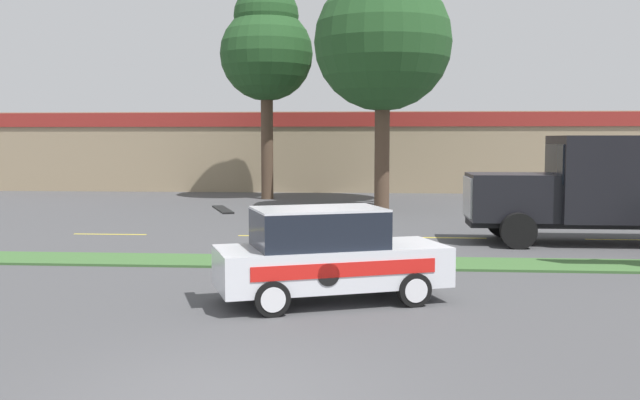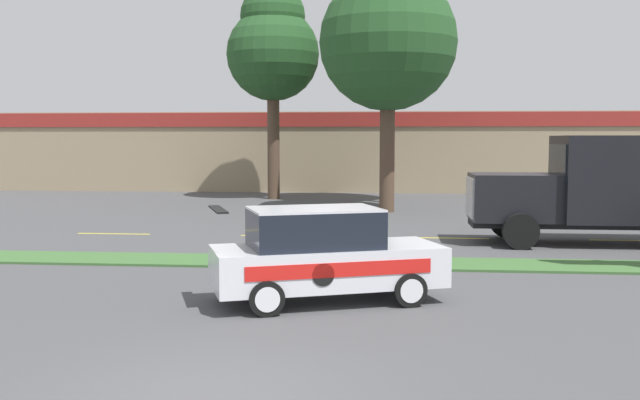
# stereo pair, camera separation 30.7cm
# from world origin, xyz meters

# --- Properties ---
(ground_plane) EXTENTS (600.00, 600.00, 0.00)m
(ground_plane) POSITION_xyz_m (0.00, 0.00, 0.00)
(ground_plane) COLOR #474749
(grass_verge) EXTENTS (120.00, 1.71, 0.06)m
(grass_verge) POSITION_xyz_m (0.00, 9.29, 0.03)
(grass_verge) COLOR #3D6633
(grass_verge) RESTS_ON ground_plane
(centre_line_3) EXTENTS (2.40, 0.14, 0.01)m
(centre_line_3) POSITION_xyz_m (-6.68, 14.15, 0.00)
(centre_line_3) COLOR yellow
(centre_line_3) RESTS_ON ground_plane
(centre_line_4) EXTENTS (2.40, 0.14, 0.01)m
(centre_line_4) POSITION_xyz_m (-1.28, 14.15, 0.00)
(centre_line_4) COLOR yellow
(centre_line_4) RESTS_ON ground_plane
(centre_line_5) EXTENTS (2.40, 0.14, 0.01)m
(centre_line_5) POSITION_xyz_m (4.12, 14.15, 0.00)
(centre_line_5) COLOR yellow
(centre_line_5) RESTS_ON ground_plane
(centre_line_6) EXTENTS (2.40, 0.14, 0.01)m
(centre_line_6) POSITION_xyz_m (9.52, 14.15, 0.00)
(centre_line_6) COLOR yellow
(centre_line_6) RESTS_ON ground_plane
(rally_car) EXTENTS (4.62, 3.11, 1.82)m
(rally_car) POSITION_xyz_m (0.97, 5.13, 0.90)
(rally_car) COLOR silver
(rally_car) RESTS_ON ground_plane
(store_building_backdrop) EXTENTS (42.58, 12.10, 4.63)m
(store_building_backdrop) POSITION_xyz_m (-2.28, 38.53, 2.32)
(store_building_backdrop) COLOR #9E896B
(store_building_backdrop) RESTS_ON ground_plane
(tree_behind_left) EXTENTS (5.75, 5.75, 11.42)m
(tree_behind_left) POSITION_xyz_m (2.15, 22.05, 7.66)
(tree_behind_left) COLOR brown
(tree_behind_left) RESTS_ON ground_plane
(tree_behind_centre) EXTENTS (5.70, 5.70, 12.18)m
(tree_behind_centre) POSITION_xyz_m (2.07, 26.69, 8.47)
(tree_behind_centre) COLOR brown
(tree_behind_centre) RESTS_ON ground_plane
(tree_behind_right) EXTENTS (4.70, 4.70, 10.88)m
(tree_behind_right) POSITION_xyz_m (-3.66, 28.12, 7.76)
(tree_behind_right) COLOR brown
(tree_behind_right) RESTS_ON ground_plane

